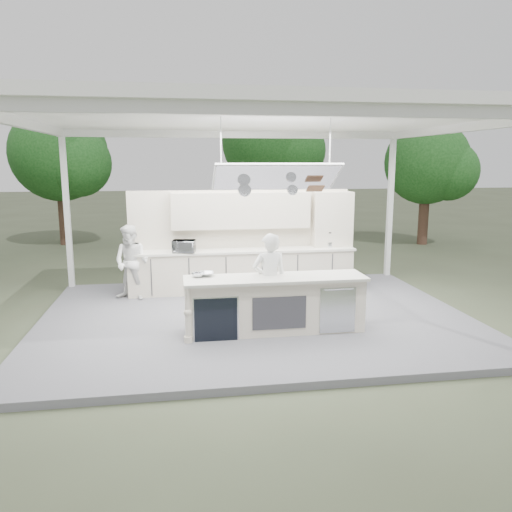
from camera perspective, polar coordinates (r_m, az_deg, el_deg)
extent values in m
plane|color=#454D35|center=(9.59, -0.06, -7.47)|extent=(90.00, 90.00, 0.00)
cube|color=#56565A|center=(9.57, -0.06, -7.13)|extent=(8.00, 6.00, 0.12)
cube|color=white|center=(13.09, 15.06, 5.34)|extent=(0.12, 0.12, 3.70)
cube|color=white|center=(12.21, -20.79, 4.65)|extent=(0.12, 0.12, 3.70)
cube|color=white|center=(9.14, -0.06, 15.65)|extent=(8.20, 6.20, 0.16)
cube|color=white|center=(6.29, 4.25, 16.40)|extent=(8.00, 0.12, 0.16)
cube|color=white|center=(12.00, -2.29, 13.70)|extent=(8.00, 0.12, 0.16)
cube|color=white|center=(9.35, -25.13, 13.57)|extent=(0.12, 6.00, 0.16)
cube|color=white|center=(10.48, 22.15, 13.38)|extent=(0.12, 6.00, 0.16)
cube|color=white|center=(8.26, 2.32, 9.02)|extent=(2.00, 0.71, 0.43)
cube|color=white|center=(8.26, 2.32, 9.02)|extent=(2.06, 0.76, 0.46)
cylinder|color=white|center=(8.13, -4.03, 12.32)|extent=(0.02, 0.02, 0.95)
cylinder|color=white|center=(8.49, 8.45, 12.17)|extent=(0.02, 0.02, 0.95)
cylinder|color=silver|center=(8.34, -1.30, 7.53)|extent=(0.22, 0.14, 0.21)
cylinder|color=silver|center=(8.43, 4.19, 7.54)|extent=(0.18, 0.12, 0.18)
cube|color=brown|center=(8.55, 6.79, 7.67)|extent=(0.28, 0.18, 0.12)
cube|color=beige|center=(8.61, 2.21, -5.64)|extent=(3.00, 0.70, 0.90)
cube|color=white|center=(8.49, 2.23, -2.57)|extent=(3.10, 0.78, 0.05)
cylinder|color=beige|center=(8.12, -7.81, -6.69)|extent=(0.11, 0.11, 0.92)
cube|color=black|center=(8.16, -4.61, -7.26)|extent=(0.70, 0.04, 0.72)
cube|color=silver|center=(8.16, -4.61, -7.26)|extent=(0.74, 0.03, 0.72)
cube|color=#2E2E33|center=(8.28, 2.69, -6.53)|extent=(0.90, 0.02, 0.55)
cube|color=silver|center=(8.53, 9.32, -6.14)|extent=(0.62, 0.02, 0.78)
cube|color=beige|center=(11.26, -1.57, -1.72)|extent=(5.00, 0.65, 0.90)
cube|color=white|center=(11.16, -1.58, 0.66)|extent=(5.08, 0.72, 0.05)
cube|color=beige|center=(11.42, -1.79, 1.91)|extent=(5.00, 0.10, 2.25)
cube|color=beige|center=(11.21, -1.72, 5.22)|extent=(3.10, 0.38, 0.80)
cube|color=beige|center=(11.64, 8.65, 4.07)|extent=(0.90, 0.45, 1.30)
cube|color=brown|center=(11.64, 8.65, 4.07)|extent=(0.84, 0.40, 0.03)
cylinder|color=silver|center=(11.56, 8.31, 1.33)|extent=(0.20, 0.20, 0.12)
cylinder|color=black|center=(11.53, 8.33, 2.11)|extent=(0.17, 0.17, 0.20)
cylinder|color=black|center=(11.67, 9.95, 1.32)|extent=(0.16, 0.16, 0.10)
cone|color=black|center=(11.64, 9.98, 2.14)|extent=(0.14, 0.14, 0.24)
cylinder|color=#4F3627|center=(19.53, -21.12, 4.29)|extent=(0.36, 0.36, 2.10)
sphere|color=#2D6B27|center=(19.43, -21.57, 10.86)|extent=(3.40, 3.40, 3.40)
sphere|color=#2D6B27|center=(18.80, -19.78, 9.97)|extent=(2.38, 2.38, 2.38)
cylinder|color=#4F3627|center=(21.44, 1.53, 5.99)|extent=(0.36, 0.36, 2.45)
sphere|color=#2D6B27|center=(21.38, 1.56, 13.01)|extent=(4.00, 4.00, 4.00)
sphere|color=#2D6B27|center=(20.94, 4.07, 11.94)|extent=(2.80, 2.80, 2.80)
cylinder|color=#4F3627|center=(19.31, 18.58, 4.13)|extent=(0.36, 0.36, 1.92)
sphere|color=#2D6B27|center=(19.20, 18.94, 10.10)|extent=(3.00, 3.00, 3.00)
sphere|color=#2D6B27|center=(19.10, 21.13, 9.06)|extent=(2.10, 2.10, 2.10)
imported|color=white|center=(8.69, 1.55, -2.85)|extent=(0.63, 0.44, 1.67)
imported|color=white|center=(10.80, -14.03, -0.73)|extent=(0.94, 0.85, 1.58)
imported|color=silver|center=(10.85, -8.24, 1.11)|extent=(0.53, 0.40, 0.27)
imported|color=#BABCC1|center=(8.57, -5.71, -2.08)|extent=(0.30, 0.30, 0.07)
imported|color=#B1B4B8|center=(8.52, -6.65, -2.17)|extent=(0.29, 0.29, 0.07)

